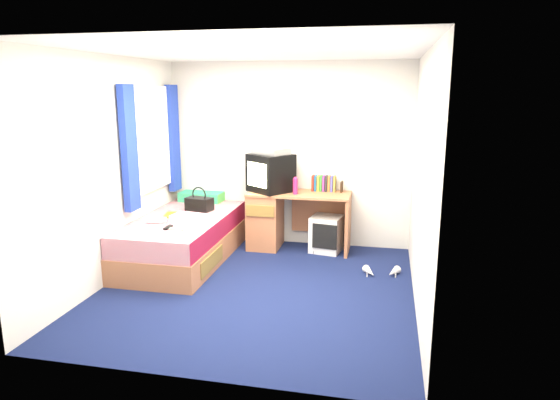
% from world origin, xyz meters
% --- Properties ---
extents(ground, '(3.40, 3.40, 0.00)m').
position_xyz_m(ground, '(0.00, 0.00, 0.00)').
color(ground, '#0C1438').
rests_on(ground, ground).
extents(room_shell, '(3.40, 3.40, 3.40)m').
position_xyz_m(room_shell, '(0.00, 0.00, 1.45)').
color(room_shell, white).
rests_on(room_shell, ground).
extents(bed, '(1.01, 2.00, 0.54)m').
position_xyz_m(bed, '(-1.10, 0.70, 0.27)').
color(bed, '#B16F49').
rests_on(bed, ground).
extents(pillow, '(0.59, 0.39, 0.13)m').
position_xyz_m(pillow, '(-1.19, 1.62, 0.60)').
color(pillow, teal).
rests_on(pillow, bed).
extents(desk, '(1.30, 0.55, 0.75)m').
position_xyz_m(desk, '(-0.08, 1.44, 0.41)').
color(desk, '#B16F49').
rests_on(desk, ground).
extents(storage_cube, '(0.43, 0.43, 0.46)m').
position_xyz_m(storage_cube, '(0.56, 1.40, 0.23)').
color(storage_cube, silver).
rests_on(storage_cube, ground).
extents(crt_tv, '(0.66, 0.65, 0.48)m').
position_xyz_m(crt_tv, '(-0.18, 1.44, 0.99)').
color(crt_tv, black).
rests_on(crt_tv, desk).
extents(vcr, '(0.52, 0.48, 0.08)m').
position_xyz_m(vcr, '(-0.18, 1.44, 1.27)').
color(vcr, '#A9A9AB').
rests_on(vcr, crt_tv).
extents(book_row, '(0.31, 0.13, 0.20)m').
position_xyz_m(book_row, '(0.49, 1.60, 0.85)').
color(book_row, maroon).
rests_on(book_row, desk).
extents(picture_frame, '(0.03, 0.12, 0.14)m').
position_xyz_m(picture_frame, '(0.72, 1.58, 0.82)').
color(picture_frame, black).
rests_on(picture_frame, desk).
extents(pink_water_bottle, '(0.08, 0.08, 0.20)m').
position_xyz_m(pink_water_bottle, '(0.16, 1.33, 0.85)').
color(pink_water_bottle, '#EA215C').
rests_on(pink_water_bottle, desk).
extents(aerosol_can, '(0.05, 0.05, 0.16)m').
position_xyz_m(aerosol_can, '(0.11, 1.52, 0.83)').
color(aerosol_can, silver).
rests_on(aerosol_can, desk).
extents(handbag, '(0.36, 0.25, 0.30)m').
position_xyz_m(handbag, '(-1.03, 1.07, 0.63)').
color(handbag, black).
rests_on(handbag, bed).
extents(towel, '(0.31, 0.27, 0.09)m').
position_xyz_m(towel, '(-0.98, 0.48, 0.59)').
color(towel, white).
rests_on(towel, bed).
extents(magazine, '(0.27, 0.32, 0.01)m').
position_xyz_m(magazine, '(-1.24, 0.76, 0.55)').
color(magazine, yellow).
rests_on(magazine, bed).
extents(water_bottle, '(0.21, 0.14, 0.07)m').
position_xyz_m(water_bottle, '(-1.27, 0.38, 0.58)').
color(water_bottle, white).
rests_on(water_bottle, bed).
extents(colour_swatch_fan, '(0.22, 0.07, 0.01)m').
position_xyz_m(colour_swatch_fan, '(-0.97, 0.18, 0.55)').
color(colour_swatch_fan, yellow).
rests_on(colour_swatch_fan, bed).
extents(remote_control, '(0.05, 0.16, 0.02)m').
position_xyz_m(remote_control, '(-1.06, 0.21, 0.55)').
color(remote_control, black).
rests_on(remote_control, bed).
extents(window_assembly, '(0.11, 1.42, 1.40)m').
position_xyz_m(window_assembly, '(-1.55, 0.90, 1.42)').
color(window_assembly, silver).
rests_on(window_assembly, room_shell).
extents(white_heels, '(0.43, 0.28, 0.09)m').
position_xyz_m(white_heels, '(1.27, 0.67, 0.04)').
color(white_heels, silver).
rests_on(white_heels, ground).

